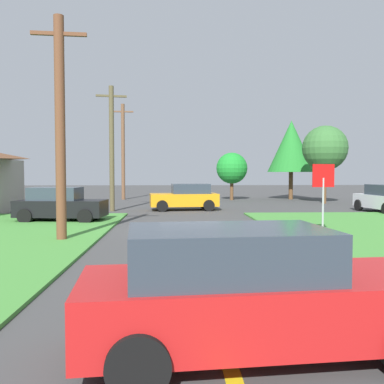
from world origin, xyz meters
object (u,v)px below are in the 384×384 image
Objects in this scene: car_approaching_junction at (186,197)px; oak_tree_left at (325,148)px; pine_tree_center at (291,146)px; utility_pole_near at (60,127)px; utility_pole_mid at (112,147)px; stop_sign at (323,185)px; utility_pole_far at (123,151)px; car_behind_on_main_road at (251,292)px; parked_car_near_building at (60,205)px; oak_tree_right at (232,168)px.

oak_tree_left reaches higher than car_approaching_junction.
oak_tree_left is at bearing -76.74° from pine_tree_center.
utility_pole_near is 1.00× the size of utility_pole_mid.
utility_pole_mid is 1.10× the size of pine_tree_center.
utility_pole_near reaches higher than car_approaching_junction.
stop_sign is 0.32× the size of utility_pole_far.
utility_pole_far is (-0.58, 22.07, 0.36)m from utility_pole_near.
utility_pole_mid is (-4.40, -0.54, 3.03)m from car_approaching_junction.
oak_tree_left is (15.58, -5.37, -0.07)m from utility_pole_far.
utility_pole_near is at bearing 112.64° from car_behind_on_main_road.
oak_tree_left is at bearing -19.03° from utility_pole_far.
parked_car_near_building is 16.78m from utility_pole_far.
utility_pole_far is at bearing -69.95° from car_approaching_junction.
utility_pole_mid is 1.28× the size of oak_tree_left.
parked_car_near_building is 18.39m from oak_tree_right.
car_approaching_junction is at bearing -113.97° from oak_tree_right.
oak_tree_left is (5.90, 16.11, 2.26)m from stop_sign.
oak_tree_left is at bearing -115.86° from stop_sign.
pine_tree_center is at bearing 8.18° from oak_tree_right.
parked_car_near_building is at bearing -146.34° from oak_tree_left.
utility_pole_mid is (-9.02, 10.45, 1.98)m from stop_sign.
pine_tree_center is at bearing 68.43° from car_behind_on_main_road.
stop_sign is 0.65× the size of oak_tree_right.
car_behind_on_main_road is 1.15× the size of oak_tree_right.
parked_car_near_building is 0.72× the size of oak_tree_left.
car_behind_on_main_road is at bearing -80.32° from utility_pole_far.
parked_car_near_building is 0.62× the size of pine_tree_center.
utility_pole_far is at bearing 178.22° from pine_tree_center.
pine_tree_center reaches higher than car_approaching_junction.
pine_tree_center reaches higher than car_behind_on_main_road.
pine_tree_center is at bearing -108.44° from stop_sign.
stop_sign is 0.62× the size of parked_car_near_building.
oak_tree_left reaches higher than car_behind_on_main_road.
utility_pole_near is 1.87× the size of oak_tree_right.
oak_tree_right is (8.54, 9.84, -1.17)m from utility_pole_mid.
utility_pole_mid is at bearing -86.61° from utility_pole_far.
parked_car_near_building is 8.46m from car_approaching_junction.
pine_tree_center is (4.74, 21.04, 2.70)m from stop_sign.
car_approaching_junction is 0.74× the size of oak_tree_left.
utility_pole_near is 11.04m from utility_pole_mid.
parked_car_near_building is at bearing -93.45° from utility_pole_far.
parked_car_near_building is 0.98× the size of car_approaching_junction.
stop_sign is 0.39× the size of pine_tree_center.
pine_tree_center is (-1.16, 4.93, 0.44)m from oak_tree_left.
oak_tree_left is (16.57, 11.03, 3.31)m from parked_car_near_building.
utility_pole_far is (-9.67, 21.48, 2.33)m from stop_sign.
utility_pole_far is (0.99, 16.40, 3.38)m from parked_car_near_building.
pine_tree_center reaches higher than stop_sign.
utility_pole_near is 22.08m from utility_pole_far.
car_approaching_junction is 1.07× the size of oak_tree_right.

